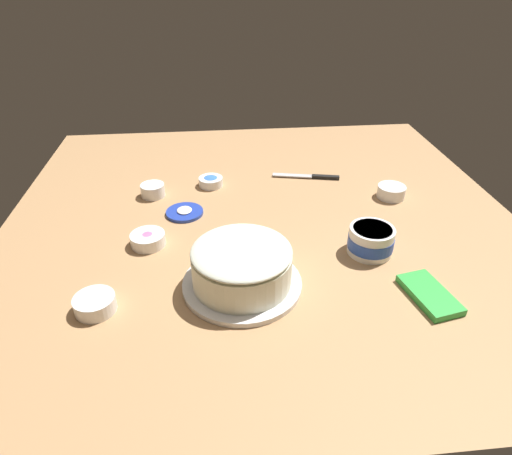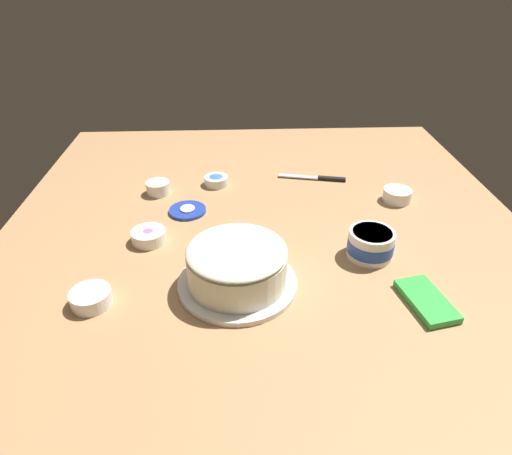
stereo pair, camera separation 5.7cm
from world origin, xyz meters
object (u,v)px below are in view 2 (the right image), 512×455
sprinkle_bowl_blue (216,180)px  sprinkle_bowl_orange (91,298)px  frosting_tub (371,243)px  spreading_knife (318,178)px  frosting_tub_lid (188,210)px  sprinkle_bowl_pink (149,236)px  sprinkle_bowl_green (158,187)px  candy_box_lower (426,301)px  frosted_cake (237,267)px  sprinkle_bowl_rainbow (397,195)px

sprinkle_bowl_blue → sprinkle_bowl_orange: size_ratio=0.88×
frosting_tub → spreading_knife: bearing=7.6°
frosting_tub_lid → sprinkle_bowl_pink: (-0.16, 0.09, 0.01)m
sprinkle_bowl_blue → sprinkle_bowl_green: sprinkle_bowl_green is taller
frosting_tub_lid → sprinkle_bowl_green: 0.17m
frosting_tub → spreading_knife: size_ratio=0.52×
sprinkle_bowl_blue → spreading_knife: bearing=-86.1°
frosting_tub_lid → sprinkle_bowl_green: size_ratio=1.47×
sprinkle_bowl_blue → candy_box_lower: sprinkle_bowl_blue is taller
spreading_knife → sprinkle_bowl_green: 0.55m
sprinkle_bowl_pink → frosting_tub_lid: bearing=-30.4°
sprinkle_bowl_pink → frosted_cake: bearing=-129.5°
spreading_knife → sprinkle_bowl_rainbow: 0.28m
sprinkle_bowl_pink → sprinkle_bowl_green: (0.29, 0.01, 0.00)m
sprinkle_bowl_blue → frosted_cake: bearing=-172.9°
sprinkle_bowl_rainbow → candy_box_lower: sprinkle_bowl_rainbow is taller
sprinkle_bowl_pink → sprinkle_bowl_blue: (0.34, -0.18, -0.00)m
frosting_tub_lid → sprinkle_bowl_green: (0.13, 0.11, 0.02)m
sprinkle_bowl_pink → sprinkle_bowl_orange: sprinkle_bowl_orange is taller
frosted_cake → sprinkle_bowl_rainbow: frosted_cake is taller
sprinkle_bowl_rainbow → spreading_knife: bearing=53.9°
sprinkle_bowl_pink → sprinkle_bowl_rainbow: size_ratio=1.05×
frosting_tub → sprinkle_bowl_blue: size_ratio=1.48×
sprinkle_bowl_pink → sprinkle_bowl_blue: 0.39m
frosting_tub_lid → spreading_knife: (0.21, -0.44, -0.00)m
spreading_knife → sprinkle_bowl_orange: size_ratio=2.51×
sprinkle_bowl_blue → candy_box_lower: bearing=-141.5°
spreading_knife → sprinkle_bowl_rainbow: (-0.17, -0.23, 0.01)m
frosting_tub → sprinkle_bowl_rainbow: frosting_tub is taller
sprinkle_bowl_pink → candy_box_lower: sprinkle_bowl_pink is taller
frosted_cake → sprinkle_bowl_green: bearing=27.9°
frosted_cake → frosting_tub_lid: bearing=22.8°
frosting_tub_lid → sprinkle_bowl_orange: size_ratio=1.22×
sprinkle_bowl_orange → candy_box_lower: 0.77m
frosted_cake → spreading_knife: size_ratio=1.23×
frosted_cake → sprinkle_bowl_rainbow: bearing=-52.2°
sprinkle_bowl_pink → sprinkle_bowl_green: 0.29m
frosted_cake → sprinkle_bowl_orange: 0.34m
sprinkle_bowl_blue → sprinkle_bowl_pink: bearing=152.7°
sprinkle_bowl_green → sprinkle_bowl_orange: sprinkle_bowl_green is taller
sprinkle_bowl_pink → sprinkle_bowl_green: bearing=2.7°
frosting_tub_lid → sprinkle_bowl_orange: bearing=155.9°
frosting_tub → sprinkle_bowl_green: frosting_tub is taller
sprinkle_bowl_rainbow → frosting_tub_lid: bearing=93.5°
sprinkle_bowl_orange → candy_box_lower: bearing=-92.6°
spreading_knife → sprinkle_bowl_rainbow: bearing=-126.1°
candy_box_lower → sprinkle_bowl_green: bearing=38.6°
sprinkle_bowl_green → spreading_knife: bearing=-81.7°
frosting_tub → sprinkle_bowl_pink: bearing=81.0°
spreading_knife → sprinkle_bowl_blue: size_ratio=2.86×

